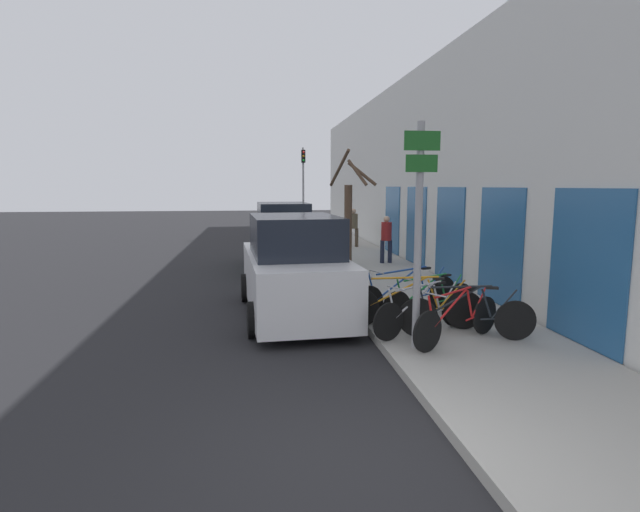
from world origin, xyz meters
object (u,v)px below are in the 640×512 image
(street_tree, at_px, (348,225))
(bicycle_2, at_px, (423,312))
(pedestrian_far, at_px, (353,225))
(pedestrian_near, at_px, (386,236))
(signpost, at_px, (419,229))
(bicycle_0, at_px, (458,320))
(bicycle_1, at_px, (466,316))
(parked_car_1, at_px, (283,239))
(bicycle_3, at_px, (412,306))
(bicycle_4, at_px, (430,300))
(traffic_light, at_px, (303,179))
(bicycle_5, at_px, (407,295))
(parked_car_0, at_px, (294,270))

(street_tree, bearing_deg, bicycle_2, -83.33)
(pedestrian_far, bearing_deg, pedestrian_near, 106.35)
(signpost, height_order, bicycle_0, signpost)
(bicycle_1, bearing_deg, signpost, 123.43)
(parked_car_1, height_order, pedestrian_far, parked_car_1)
(parked_car_1, xyz_separation_m, street_tree, (1.47, -3.76, 0.73))
(pedestrian_far, bearing_deg, bicycle_3, 97.38)
(bicycle_4, bearing_deg, parked_car_1, -2.57)
(pedestrian_near, xyz_separation_m, traffic_light, (-1.82, 9.70, 1.98))
(bicycle_3, relative_size, parked_car_1, 0.56)
(bicycle_2, xyz_separation_m, bicycle_5, (0.08, 1.18, 0.03))
(bicycle_2, xyz_separation_m, traffic_light, (-0.36, 17.61, 2.50))
(parked_car_1, bearing_deg, parked_car_0, -93.37)
(bicycle_5, height_order, parked_car_0, parked_car_0)
(signpost, distance_m, bicycle_0, 1.71)
(bicycle_2, bearing_deg, bicycle_5, -30.06)
(bicycle_0, bearing_deg, parked_car_0, 11.37)
(bicycle_3, distance_m, pedestrian_near, 7.76)
(pedestrian_far, bearing_deg, traffic_light, -58.91)
(street_tree, bearing_deg, pedestrian_far, 77.70)
(signpost, distance_m, traffic_light, 18.39)
(bicycle_2, relative_size, parked_car_0, 0.43)
(bicycle_0, height_order, parked_car_1, parked_car_1)
(bicycle_1, height_order, bicycle_3, bicycle_3)
(bicycle_3, height_order, parked_car_0, parked_car_0)
(bicycle_3, bearing_deg, parked_car_1, 25.96)
(bicycle_2, relative_size, bicycle_5, 0.85)
(pedestrian_near, bearing_deg, street_tree, -122.54)
(bicycle_4, relative_size, pedestrian_near, 1.33)
(traffic_light, bearing_deg, bicycle_0, -87.65)
(bicycle_0, distance_m, pedestrian_far, 13.09)
(bicycle_5, relative_size, parked_car_0, 0.51)
(signpost, distance_m, bicycle_4, 2.37)
(bicycle_2, distance_m, parked_car_1, 8.39)
(bicycle_3, xyz_separation_m, street_tree, (-0.41, 4.05, 1.16))
(bicycle_4, xyz_separation_m, pedestrian_far, (0.82, 11.59, 0.55))
(bicycle_5, bearing_deg, street_tree, -12.38)
(parked_car_0, relative_size, pedestrian_near, 3.04)
(bicycle_4, xyz_separation_m, pedestrian_near, (1.02, 7.05, 0.53))
(bicycle_4, bearing_deg, street_tree, -5.93)
(parked_car_1, bearing_deg, pedestrian_near, -6.05)
(bicycle_1, relative_size, bicycle_4, 1.06)
(bicycle_1, distance_m, pedestrian_far, 12.89)
(bicycle_1, xyz_separation_m, street_tree, (-1.12, 4.79, 1.17))
(bicycle_2, bearing_deg, bicycle_3, -8.58)
(pedestrian_near, bearing_deg, traffic_light, 97.16)
(bicycle_4, relative_size, traffic_light, 0.46)
(bicycle_5, xyz_separation_m, parked_car_1, (-2.06, 6.96, 0.42))
(bicycle_1, xyz_separation_m, bicycle_4, (-0.18, 1.27, -0.02))
(traffic_light, bearing_deg, bicycle_5, -88.47)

